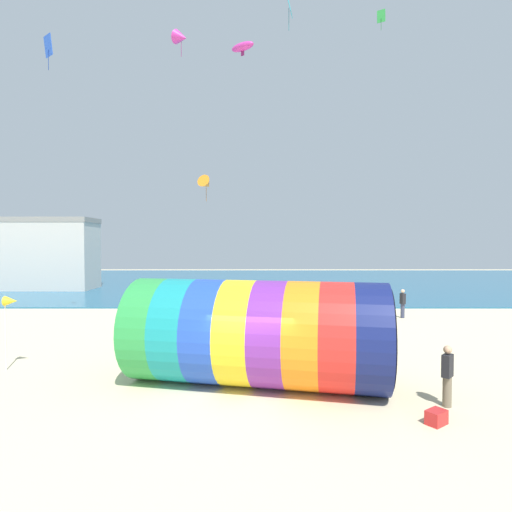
% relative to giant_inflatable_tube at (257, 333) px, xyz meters
% --- Properties ---
extents(ground_plane, '(120.00, 120.00, 0.00)m').
position_rel_giant_inflatable_tube_xyz_m(ground_plane, '(-0.25, -1.01, -1.70)').
color(ground_plane, beige).
extents(sea, '(120.00, 40.00, 0.10)m').
position_rel_giant_inflatable_tube_xyz_m(sea, '(-0.25, 35.28, -1.65)').
color(sea, '#236084').
rests_on(sea, ground).
extents(giant_inflatable_tube, '(8.73, 5.00, 3.40)m').
position_rel_giant_inflatable_tube_xyz_m(giant_inflatable_tube, '(0.00, 0.00, 0.00)').
color(giant_inflatable_tube, green).
rests_on(giant_inflatable_tube, ground).
extents(kite_handler, '(0.41, 0.41, 1.73)m').
position_rel_giant_inflatable_tube_xyz_m(kite_handler, '(5.34, -1.77, -0.81)').
color(kite_handler, '#726651').
rests_on(kite_handler, ground).
extents(kite_cyan_diamond, '(0.53, 0.97, 2.23)m').
position_rel_giant_inflatable_tube_xyz_m(kite_cyan_diamond, '(1.92, 11.29, 17.17)').
color(kite_cyan_diamond, '#2DB2C6').
extents(kite_magenta_delta, '(1.30, 1.20, 1.64)m').
position_rel_giant_inflatable_tube_xyz_m(kite_magenta_delta, '(-4.46, 11.03, 15.07)').
color(kite_magenta_delta, '#D1339E').
extents(kite_orange_delta, '(1.30, 1.46, 1.89)m').
position_rel_giant_inflatable_tube_xyz_m(kite_orange_delta, '(-3.65, 16.14, 7.25)').
color(kite_orange_delta, orange).
extents(kite_magenta_parafoil, '(1.34, 1.12, 0.67)m').
position_rel_giant_inflatable_tube_xyz_m(kite_magenta_parafoil, '(-0.70, 6.89, 12.51)').
color(kite_magenta_parafoil, '#D1339E').
extents(kite_green_diamond, '(0.51, 0.36, 1.28)m').
position_rel_giant_inflatable_tube_xyz_m(kite_green_diamond, '(8.07, 13.40, 17.62)').
color(kite_green_diamond, green).
extents(kite_blue_diamond, '(0.67, 0.57, 1.81)m').
position_rel_giant_inflatable_tube_xyz_m(kite_blue_diamond, '(-10.96, 8.38, 13.27)').
color(kite_blue_diamond, blue).
extents(bystander_near_water, '(0.28, 0.39, 1.78)m').
position_rel_giant_inflatable_tube_xyz_m(bystander_near_water, '(9.05, 11.74, -0.78)').
color(bystander_near_water, '#383D56').
rests_on(bystander_near_water, ground).
extents(bystander_mid_beach, '(0.41, 0.41, 1.74)m').
position_rel_giant_inflatable_tube_xyz_m(bystander_mid_beach, '(4.01, 8.81, -0.81)').
color(bystander_mid_beach, '#726651').
rests_on(bystander_mid_beach, ground).
extents(bystander_far_left, '(0.42, 0.39, 1.77)m').
position_rel_giant_inflatable_tube_xyz_m(bystander_far_left, '(-3.54, 6.70, -0.79)').
color(bystander_far_left, '#383D56').
rests_on(bystander_far_left, ground).
extents(promenade_building, '(8.45, 4.13, 7.17)m').
position_rel_giant_inflatable_tube_xyz_m(promenade_building, '(-20.40, 26.75, 1.89)').
color(promenade_building, beige).
rests_on(promenade_building, ground).
extents(beach_flag, '(0.47, 0.36, 2.70)m').
position_rel_giant_inflatable_tube_xyz_m(beach_flag, '(-8.92, 1.47, 0.70)').
color(beach_flag, silver).
rests_on(beach_flag, ground).
extents(cooler_box, '(0.63, 0.60, 0.36)m').
position_rel_giant_inflatable_tube_xyz_m(cooler_box, '(4.54, -2.87, -1.52)').
color(cooler_box, red).
rests_on(cooler_box, ground).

